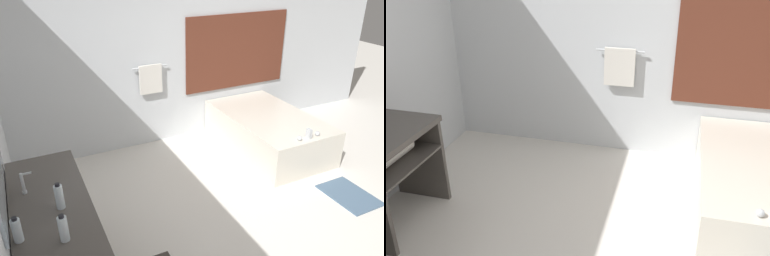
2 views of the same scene
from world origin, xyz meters
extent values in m
cube|color=silver|center=(0.00, 2.23, 1.35)|extent=(7.40, 0.06, 2.70)
cube|color=brown|center=(1.10, 2.19, 1.21)|extent=(1.70, 0.02, 1.10)
cylinder|color=silver|center=(-0.30, 2.16, 1.15)|extent=(0.50, 0.02, 0.02)
cube|color=silver|center=(-0.30, 2.15, 0.98)|extent=(0.32, 0.04, 0.40)
cube|color=#4C4742|center=(-1.90, 0.83, 0.40)|extent=(0.53, 0.04, 0.80)
cylinder|color=silver|center=(-1.86, 0.44, 0.64)|extent=(0.13, 0.44, 0.13)
cube|color=silver|center=(1.10, 1.31, 0.25)|extent=(1.05, 1.77, 0.51)
ellipsoid|color=white|center=(1.10, 1.31, 0.36)|extent=(0.76, 1.27, 0.30)
sphere|color=silver|center=(0.96, 0.52, 0.54)|extent=(0.06, 0.06, 0.06)
camera|label=1|loc=(-1.97, -2.47, 2.57)|focal=35.00mm
camera|label=2|loc=(0.35, -2.10, 2.31)|focal=40.00mm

